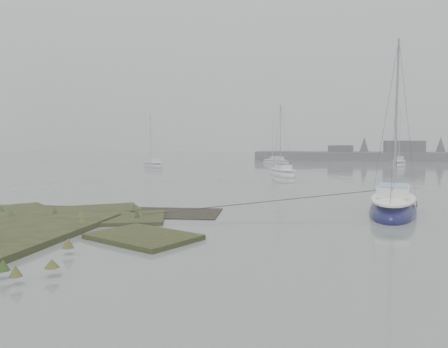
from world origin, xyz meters
TOP-DOWN VIEW (x-y plane):
  - ground at (0.00, 30.00)m, footprint 160.00×160.00m
  - far_shoreline at (26.84, 61.90)m, footprint 60.00×8.00m
  - sailboat_main at (9.76, 6.77)m, footprint 3.22×6.48m
  - sailboat_white at (3.07, 27.26)m, footprint 3.77×5.45m
  - sailboat_far_a at (-13.96, 37.28)m, footprint 4.67×5.00m
  - sailboat_far_b at (16.81, 46.65)m, footprint 2.78×5.75m
  - sailboat_far_c at (0.55, 47.36)m, footprint 4.88×4.42m

SIDE VIEW (x-z plane):
  - ground at x=0.00m, z-range 0.00..0.00m
  - sailboat_far_c at x=0.55m, z-range -3.29..3.73m
  - sailboat_far_a at x=-13.96m, z-range -3.42..3.87m
  - sailboat_white at x=3.07m, z-range -3.45..3.91m
  - sailboat_far_b at x=16.81m, z-range -3.65..4.13m
  - sailboat_main at x=9.76m, z-range -4.11..4.65m
  - far_shoreline at x=26.84m, z-range -1.22..2.93m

